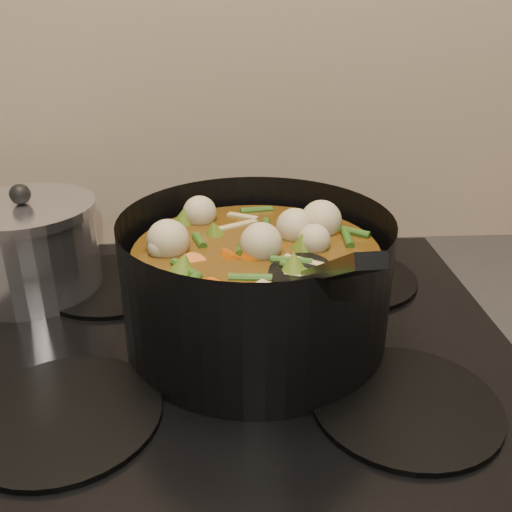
{
  "coord_description": "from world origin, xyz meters",
  "views": [
    {
      "loc": [
        -0.01,
        1.38,
        1.29
      ],
      "look_at": [
        0.02,
        1.93,
        1.03
      ],
      "focal_mm": 40.0,
      "sensor_mm": 36.0,
      "label": 1
    }
  ],
  "objects": [
    {
      "name": "stovetop",
      "position": [
        0.0,
        1.93,
        0.92
      ],
      "size": [
        0.62,
        0.54,
        0.03
      ],
      "color": "black",
      "rests_on": "counter"
    },
    {
      "name": "stockpot",
      "position": [
        0.03,
        1.93,
        1.0
      ],
      "size": [
        0.33,
        0.41,
        0.21
      ],
      "rotation": [
        0.0,
        0.0,
        -0.14
      ],
      "color": "black",
      "rests_on": "stovetop"
    },
    {
      "name": "saucepan",
      "position": [
        -0.26,
        2.06,
        0.99
      ],
      "size": [
        0.18,
        0.18,
        0.14
      ],
      "rotation": [
        0.0,
        0.0,
        0.27
      ],
      "color": "silver",
      "rests_on": "stovetop"
    }
  ]
}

